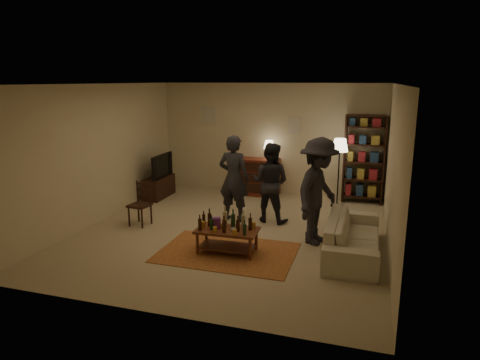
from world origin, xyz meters
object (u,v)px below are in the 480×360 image
at_px(person_left, 234,178).
at_px(bookshelf, 364,158).
at_px(floor_lamp, 340,150).
at_px(person_by_sofa, 318,191).
at_px(dining_chair, 141,202).
at_px(tv_stand, 159,182).
at_px(dresser, 259,176).
at_px(person_right, 270,183).
at_px(sofa, 353,236).
at_px(coffee_table, 227,231).

bearing_deg(person_left, bookshelf, -132.80).
height_order(floor_lamp, person_by_sofa, person_by_sofa).
relative_size(dining_chair, tv_stand, 0.81).
xyz_separation_m(tv_stand, dresser, (2.25, 0.91, 0.09)).
bearing_deg(dining_chair, person_right, 27.95).
distance_m(dining_chair, tv_stand, 2.00).
relative_size(dresser, bookshelf, 0.67).
relative_size(tv_stand, sofa, 0.51).
xyz_separation_m(sofa, person_right, (-1.68, 1.24, 0.49)).
bearing_deg(tv_stand, coffee_table, -45.95).
bearing_deg(dining_chair, floor_lamp, 39.88).
distance_m(bookshelf, person_left, 3.22).
height_order(tv_stand, floor_lamp, floor_lamp).
height_order(floor_lamp, person_right, person_right).
bearing_deg(bookshelf, floor_lamp, -134.93).
xyz_separation_m(sofa, person_left, (-2.38, 1.08, 0.56)).
relative_size(floor_lamp, person_right, 0.96).
distance_m(person_left, person_right, 0.73).
bearing_deg(person_left, person_right, -161.03).
relative_size(coffee_table, dresser, 0.74).
height_order(person_left, person_by_sofa, person_by_sofa).
xyz_separation_m(dining_chair, person_by_sofa, (3.40, 0.02, 0.47)).
bearing_deg(person_by_sofa, dresser, 49.90).
height_order(sofa, person_by_sofa, person_by_sofa).
xyz_separation_m(coffee_table, sofa, (1.98, 0.56, -0.07)).
relative_size(dining_chair, bookshelf, 0.43).
bearing_deg(person_by_sofa, bookshelf, 4.32).
bearing_deg(bookshelf, dining_chair, -144.75).
relative_size(dining_chair, person_right, 0.54).
bearing_deg(person_by_sofa, sofa, -99.77).
bearing_deg(bookshelf, coffee_table, -118.43).
bearing_deg(floor_lamp, sofa, -80.13).
bearing_deg(dresser, person_right, -69.10).
relative_size(dining_chair, dresser, 0.63).
height_order(dining_chair, person_left, person_left).
xyz_separation_m(floor_lamp, person_by_sofa, (-0.16, -2.34, -0.36)).
bearing_deg(dresser, floor_lamp, -12.98).
height_order(coffee_table, floor_lamp, floor_lamp).
xyz_separation_m(bookshelf, person_right, (-1.72, -1.94, -0.24)).
bearing_deg(dining_chair, coffee_table, -16.42).
distance_m(coffee_table, tv_stand, 3.84).
bearing_deg(sofa, bookshelf, -0.82).
distance_m(bookshelf, person_right, 2.61).
relative_size(bookshelf, person_left, 1.16).
bearing_deg(dresser, sofa, -52.46).
bearing_deg(bookshelf, person_left, -139.09).
bearing_deg(person_left, dresser, -83.40).
distance_m(dresser, person_left, 2.07).
distance_m(dining_chair, person_left, 1.87).
xyz_separation_m(floor_lamp, sofa, (0.46, -2.67, -0.98)).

